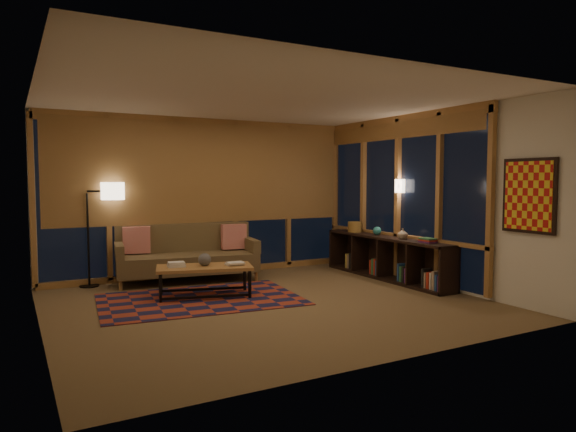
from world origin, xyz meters
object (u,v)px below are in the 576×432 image
coffee_table (205,281)px  bookshelf (386,258)px  floor_lamp (88,234)px  sofa (187,254)px

coffee_table → bookshelf: 3.12m
coffee_table → bookshelf: (3.11, -0.18, 0.13)m
coffee_table → floor_lamp: 2.11m
sofa → bookshelf: bearing=-16.5°
sofa → floor_lamp: 1.54m
coffee_table → sofa: bearing=99.4°
sofa → coffee_table: bearing=-87.8°
floor_lamp → bookshelf: bearing=-12.5°
sofa → floor_lamp: size_ratio=1.37×
coffee_table → floor_lamp: bearing=146.8°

